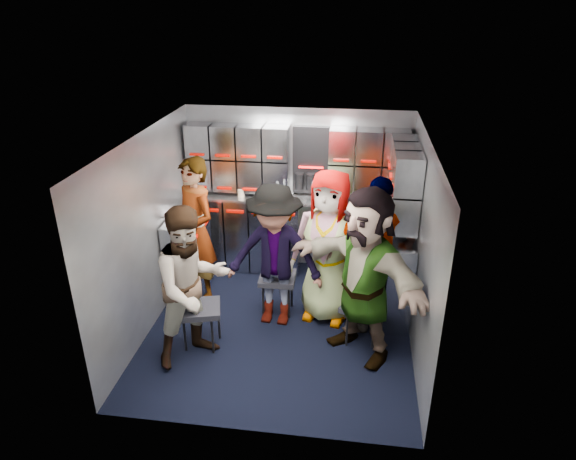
# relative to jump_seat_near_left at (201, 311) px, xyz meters

# --- Properties ---
(floor) EXTENTS (3.00, 3.00, 0.00)m
(floor) POSITION_rel_jump_seat_near_left_xyz_m (0.75, 0.42, -0.41)
(floor) COLOR black
(floor) RESTS_ON ground
(wall_back) EXTENTS (2.80, 0.04, 2.10)m
(wall_back) POSITION_rel_jump_seat_near_left_xyz_m (0.75, 1.92, 0.64)
(wall_back) COLOR #9398A1
(wall_back) RESTS_ON ground
(wall_left) EXTENTS (0.04, 3.00, 2.10)m
(wall_left) POSITION_rel_jump_seat_near_left_xyz_m (-0.65, 0.42, 0.64)
(wall_left) COLOR #9398A1
(wall_left) RESTS_ON ground
(wall_right) EXTENTS (0.04, 3.00, 2.10)m
(wall_right) POSITION_rel_jump_seat_near_left_xyz_m (2.15, 0.42, 0.64)
(wall_right) COLOR #9398A1
(wall_right) RESTS_ON ground
(ceiling) EXTENTS (2.80, 3.00, 0.02)m
(ceiling) POSITION_rel_jump_seat_near_left_xyz_m (0.75, 0.42, 1.69)
(ceiling) COLOR silver
(ceiling) RESTS_ON wall_back
(cart_bank_back) EXTENTS (2.68, 0.38, 0.99)m
(cart_bank_back) POSITION_rel_jump_seat_near_left_xyz_m (0.75, 1.71, 0.08)
(cart_bank_back) COLOR #8F939E
(cart_bank_back) RESTS_ON ground
(cart_bank_left) EXTENTS (0.38, 0.76, 0.99)m
(cart_bank_left) POSITION_rel_jump_seat_near_left_xyz_m (-0.44, 0.98, 0.08)
(cart_bank_left) COLOR #8F939E
(cart_bank_left) RESTS_ON ground
(counter) EXTENTS (2.68, 0.42, 0.03)m
(counter) POSITION_rel_jump_seat_near_left_xyz_m (0.75, 1.71, 0.60)
(counter) COLOR silver
(counter) RESTS_ON cart_bank_back
(locker_bank_back) EXTENTS (2.68, 0.28, 0.82)m
(locker_bank_back) POSITION_rel_jump_seat_near_left_xyz_m (0.75, 1.77, 1.08)
(locker_bank_back) COLOR #8F939E
(locker_bank_back) RESTS_ON wall_back
(locker_bank_right) EXTENTS (0.28, 1.00, 0.82)m
(locker_bank_right) POSITION_rel_jump_seat_near_left_xyz_m (2.00, 1.12, 1.08)
(locker_bank_right) COLOR #8F939E
(locker_bank_right) RESTS_ON wall_right
(right_cabinet) EXTENTS (0.28, 1.20, 1.00)m
(right_cabinet) POSITION_rel_jump_seat_near_left_xyz_m (2.00, 1.02, 0.09)
(right_cabinet) COLOR #8F939E
(right_cabinet) RESTS_ON ground
(coffee_niche) EXTENTS (0.46, 0.16, 0.84)m
(coffee_niche) POSITION_rel_jump_seat_near_left_xyz_m (0.93, 1.83, 1.06)
(coffee_niche) COLOR black
(coffee_niche) RESTS_ON wall_back
(red_latch_strip) EXTENTS (2.60, 0.02, 0.03)m
(red_latch_strip) POSITION_rel_jump_seat_near_left_xyz_m (0.75, 1.51, 0.47)
(red_latch_strip) COLOR #B70900
(red_latch_strip) RESTS_ON cart_bank_back
(jump_seat_near_left) EXTENTS (0.48, 0.46, 0.47)m
(jump_seat_near_left) POSITION_rel_jump_seat_near_left_xyz_m (0.00, 0.00, 0.00)
(jump_seat_near_left) COLOR black
(jump_seat_near_left) RESTS_ON ground
(jump_seat_mid_left) EXTENTS (0.41, 0.39, 0.47)m
(jump_seat_mid_left) POSITION_rel_jump_seat_near_left_xyz_m (0.68, 0.72, 0.00)
(jump_seat_mid_left) COLOR black
(jump_seat_mid_left) RESTS_ON ground
(jump_seat_center) EXTENTS (0.42, 0.41, 0.41)m
(jump_seat_center) POSITION_rel_jump_seat_near_left_xyz_m (1.24, 0.90, -0.05)
(jump_seat_center) COLOR black
(jump_seat_center) RESTS_ON ground
(jump_seat_mid_right) EXTENTS (0.44, 0.43, 0.42)m
(jump_seat_mid_right) POSITION_rel_jump_seat_near_left_xyz_m (1.72, 0.81, -0.04)
(jump_seat_mid_right) COLOR black
(jump_seat_mid_right) RESTS_ON ground
(jump_seat_near_right) EXTENTS (0.47, 0.46, 0.43)m
(jump_seat_near_right) POSITION_rel_jump_seat_near_left_xyz_m (1.62, 0.30, -0.03)
(jump_seat_near_right) COLOR black
(jump_seat_near_right) RESTS_ON ground
(attendant_standing) EXTENTS (0.75, 0.73, 1.74)m
(attendant_standing) POSITION_rel_jump_seat_near_left_xyz_m (-0.30, 0.91, 0.46)
(attendant_standing) COLOR black
(attendant_standing) RESTS_ON ground
(attendant_arc_a) EXTENTS (1.00, 0.99, 1.62)m
(attendant_arc_a) POSITION_rel_jump_seat_near_left_xyz_m (0.00, -0.18, 0.40)
(attendant_arc_a) COLOR black
(attendant_arc_a) RESTS_ON ground
(attendant_arc_b) EXTENTS (1.08, 0.68, 1.61)m
(attendant_arc_b) POSITION_rel_jump_seat_near_left_xyz_m (0.68, 0.54, 0.39)
(attendant_arc_b) COLOR black
(attendant_arc_b) RESTS_ON ground
(attendant_arc_c) EXTENTS (0.95, 0.74, 1.73)m
(attendant_arc_c) POSITION_rel_jump_seat_near_left_xyz_m (1.24, 0.72, 0.45)
(attendant_arc_c) COLOR black
(attendant_arc_c) RESTS_ON ground
(attendant_arc_d) EXTENTS (1.07, 0.63, 1.71)m
(attendant_arc_d) POSITION_rel_jump_seat_near_left_xyz_m (1.72, 0.63, 0.45)
(attendant_arc_d) COLOR black
(attendant_arc_d) RESTS_ON ground
(attendant_arc_e) EXTENTS (1.59, 1.49, 1.78)m
(attendant_arc_e) POSITION_rel_jump_seat_near_left_xyz_m (1.62, 0.12, 0.48)
(attendant_arc_e) COLOR black
(attendant_arc_e) RESTS_ON ground
(bottle_left) EXTENTS (0.07, 0.07, 0.26)m
(bottle_left) POSITION_rel_jump_seat_near_left_xyz_m (0.63, 1.66, 0.75)
(bottle_left) COLOR white
(bottle_left) RESTS_ON counter
(bottle_mid) EXTENTS (0.07, 0.07, 0.23)m
(bottle_mid) POSITION_rel_jump_seat_near_left_xyz_m (0.54, 1.66, 0.73)
(bottle_mid) COLOR white
(bottle_mid) RESTS_ON counter
(bottle_right) EXTENTS (0.07, 0.07, 0.23)m
(bottle_right) POSITION_rel_jump_seat_near_left_xyz_m (0.99, 1.66, 0.73)
(bottle_right) COLOR white
(bottle_right) RESTS_ON counter
(cup_left) EXTENTS (0.08, 0.08, 0.10)m
(cup_left) POSITION_rel_jump_seat_near_left_xyz_m (0.08, 1.65, 0.67)
(cup_left) COLOR #C4AA8A
(cup_left) RESTS_ON counter
(cup_right) EXTENTS (0.07, 0.07, 0.11)m
(cup_right) POSITION_rel_jump_seat_near_left_xyz_m (1.32, 1.65, 0.67)
(cup_right) COLOR #C4AA8A
(cup_right) RESTS_ON counter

